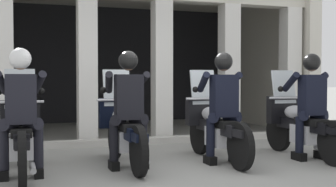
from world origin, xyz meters
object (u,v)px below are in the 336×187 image
Objects in this scene: motorcycle_center_right at (215,126)px; police_officer_far_right at (311,97)px; motorcycle_center_left at (124,129)px; police_officer_center_left at (128,99)px; motorcycle_far_left at (21,135)px; police_officer_far_left at (21,101)px; motorcycle_far_right at (299,124)px; police_officer_center_right at (223,98)px.

motorcycle_center_right is 1.50m from police_officer_far_right.
police_officer_center_left is at bearing -91.56° from motorcycle_center_left.
motorcycle_center_left is 1.29× the size of police_officer_center_left.
motorcycle_far_left is 1.29× the size of police_officer_center_left.
police_officer_far_left reaches higher than motorcycle_far_right.
motorcycle_center_right is (1.37, 0.23, -0.44)m from police_officer_center_left.
motorcycle_center_right is 0.52m from police_officer_center_right.
police_officer_far_right is at bearing -11.85° from motorcycle_center_right.
motorcycle_far_left is 1.29× the size of police_officer_center_right.
motorcycle_far_left is 1.00× the size of motorcycle_center_left.
motorcycle_center_left is 1.29× the size of police_officer_center_right.
police_officer_far_right is (4.11, -0.33, 0.44)m from motorcycle_far_left.
police_officer_center_right is (-0.00, -0.28, 0.44)m from motorcycle_center_right.
police_officer_center_right is 1.38m from police_officer_far_right.
motorcycle_far_right is 0.52m from police_officer_far_right.
police_officer_far_right is (1.37, -0.43, 0.44)m from motorcycle_center_right.
police_officer_center_right is (1.37, -0.34, 0.44)m from motorcycle_center_left.
motorcycle_center_left is 1.29× the size of police_officer_far_right.
motorcycle_center_left is at bearing 170.29° from police_officer_far_right.
police_officer_center_left is 2.78m from motorcycle_far_right.
motorcycle_center_right and motorcycle_far_right have the same top height.
motorcycle_far_left is 4.15m from police_officer_far_right.
police_officer_center_left is at bearing -176.82° from police_officer_center_right.
motorcycle_far_right is at bearing 0.50° from police_officer_center_left.
police_officer_center_right is at bearing -84.82° from motorcycle_center_right.
police_officer_center_left is 1.00× the size of police_officer_far_right.
police_officer_far_left is at bearing -172.49° from police_officer_center_right.
motorcycle_center_right is 1.38m from motorcycle_far_right.
police_officer_far_left is 2.75m from police_officer_center_right.
police_officer_center_left and police_officer_far_right have the same top height.
motorcycle_center_right is at bearing -3.56° from motorcycle_center_left.
police_officer_center_left reaches higher than motorcycle_far_right.
police_officer_far_left reaches higher than motorcycle_center_right.
police_officer_far_left is 1.00× the size of police_officer_far_right.
police_officer_far_left is 1.00× the size of police_officer_center_right.
motorcycle_center_right is 1.00× the size of motorcycle_far_right.
motorcycle_far_right is at bearing -5.41° from motorcycle_center_left.
police_officer_far_right is at bearing -5.41° from police_officer_center_left.
motorcycle_far_right is at bearing 11.28° from police_officer_center_right.
police_officer_center_right is (1.37, -0.05, 0.00)m from police_officer_center_left.
police_officer_far_right is (2.74, -0.48, 0.44)m from motorcycle_center_left.
police_officer_far_right is at bearing -0.52° from police_officer_center_right.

